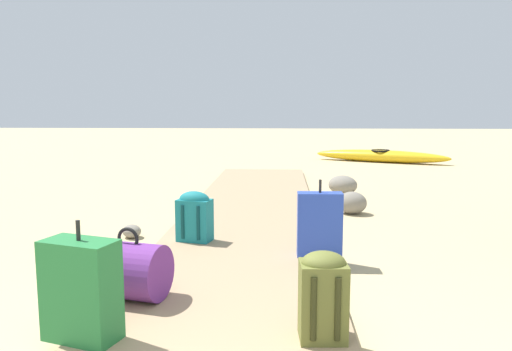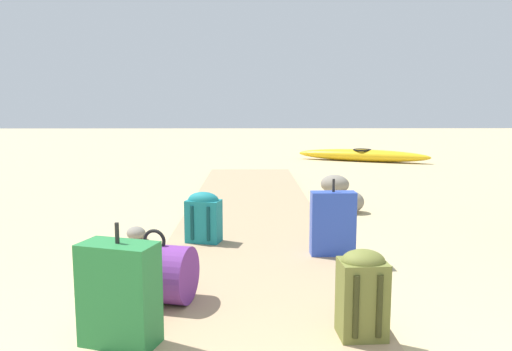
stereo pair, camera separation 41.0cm
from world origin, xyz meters
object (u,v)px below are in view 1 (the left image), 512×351
backpack_teal (194,215)px  kayak (380,156)px  suitcase_green (81,290)px  duffel_bag_purple (129,270)px  backpack_olive (323,294)px  suitcase_blue (320,224)px

backpack_teal → kayak: size_ratio=0.15×
backpack_teal → suitcase_green: (-0.27, -2.14, 0.03)m
kayak → duffel_bag_purple: bearing=-110.6°
duffel_bag_purple → backpack_teal: size_ratio=1.15×
backpack_teal → kayak: bearing=67.2°
duffel_bag_purple → backpack_teal: 1.53m
backpack_olive → suitcase_green: (-1.38, -0.07, 0.02)m
suitcase_green → kayak: size_ratio=0.20×
backpack_olive → suitcase_green: size_ratio=0.74×
suitcase_blue → backpack_teal: (-1.21, 0.45, -0.03)m
suitcase_blue → backpack_teal: size_ratio=1.38×
duffel_bag_purple → backpack_olive: bearing=-23.1°
backpack_olive → suitcase_green: bearing=-177.0°
backpack_olive → suitcase_blue: size_ratio=0.75×
duffel_bag_purple → suitcase_green: 0.64m
duffel_bag_purple → kayak: duffel_bag_purple is taller
suitcase_green → kayak: 11.02m
duffel_bag_purple → backpack_teal: (0.19, 1.51, 0.07)m
backpack_teal → kayak: (3.46, 8.23, -0.18)m
suitcase_blue → backpack_teal: bearing=159.8°
duffel_bag_purple → kayak: 10.40m
suitcase_blue → backpack_teal: suitcase_blue is taller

